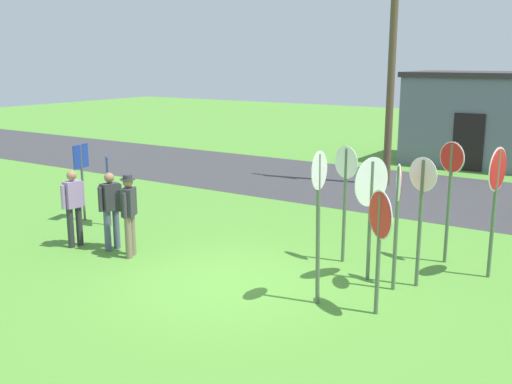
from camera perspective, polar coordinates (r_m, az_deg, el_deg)
The scene contains 17 objects.
ground_plane at distance 11.08m, azimuth -2.87°, elevation -8.71°, with size 80.00×80.00×0.00m, color #518E33.
street_asphalt at distance 19.12m, azimuth 13.95°, elevation 0.10°, with size 60.00×6.40×0.01m, color #38383A.
building_background at distance 24.81m, azimuth 20.80°, elevation 6.62°, with size 5.53×3.85×3.54m.
utility_pole at distance 19.58m, azimuth 12.95°, elevation 13.67°, with size 1.80×0.24×8.61m.
stop_sign_far_back at distance 9.55m, azimuth 11.72°, elevation -3.64°, with size 0.60×0.54×2.05m.
stop_sign_low_front at distance 9.74m, azimuth 6.00°, elevation -1.15°, with size 0.11×0.64×2.60m.
stop_sign_rear_right at distance 10.88m, azimuth 15.54°, elevation -0.94°, with size 0.57×0.24×2.37m.
stop_sign_nearest at distance 10.98m, azimuth 10.93°, elevation -0.37°, with size 0.28×0.87×2.31m.
stop_sign_tallest at distance 10.61m, azimuth 13.38°, elevation -1.39°, with size 0.30×0.58×2.28m.
stop_sign_rear_left at distance 12.33m, azimuth 18.08°, elevation 0.77°, with size 0.55×0.30×2.46m.
stop_sign_leaning_right at distance 11.92m, azimuth 8.55°, elevation 0.63°, with size 0.60×0.26×2.37m.
stop_sign_center_cluster at distance 11.73m, azimuth 21.98°, elevation 0.29°, with size 0.14×0.80×2.48m.
person_in_teal at distance 13.06m, azimuth -13.79°, elevation -1.23°, with size 0.40×0.56×1.69m.
person_in_blue at distance 12.49m, azimuth -12.14°, elevation -1.65°, with size 0.45×0.53×1.74m.
person_with_sunhat at distance 13.49m, azimuth -17.07°, elevation -1.12°, with size 0.26×0.57×1.69m.
info_panel_leftmost at distance 14.94m, azimuth -14.01°, elevation 1.33°, with size 0.47×0.41×1.74m.
info_panel_middle at distance 15.57m, azimuth -16.35°, elevation 2.20°, with size 0.17×0.59×1.95m.
Camera 1 is at (6.13, -8.30, 4.03)m, focal length 41.81 mm.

